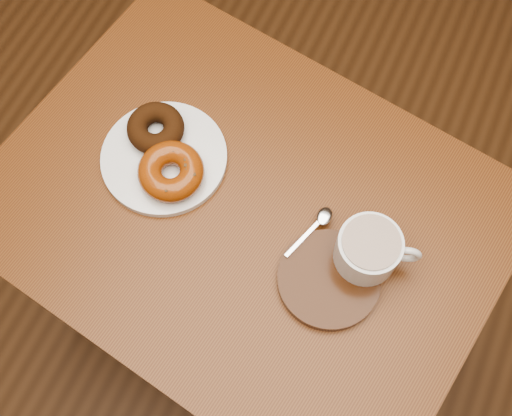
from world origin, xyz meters
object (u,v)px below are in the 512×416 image
at_px(cafe_table, 246,234).
at_px(saucer, 329,279).
at_px(coffee_cup, 369,249).
at_px(donut_plate, 164,158).

xyz_separation_m(cafe_table, saucer, (0.17, -0.06, 0.13)).
height_order(saucer, coffee_cup, coffee_cup).
height_order(donut_plate, coffee_cup, coffee_cup).
height_order(donut_plate, saucer, saucer).
relative_size(cafe_table, donut_plate, 4.31).
bearing_deg(cafe_table, saucer, -9.45).
relative_size(donut_plate, coffee_cup, 1.65).
height_order(cafe_table, donut_plate, donut_plate).
distance_m(cafe_table, saucer, 0.22).
bearing_deg(coffee_cup, saucer, -140.81).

